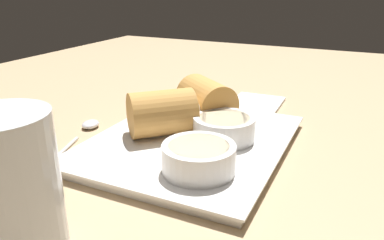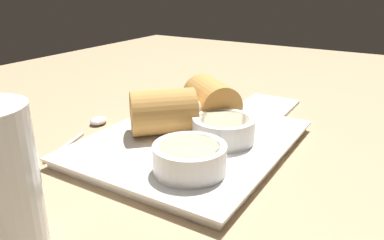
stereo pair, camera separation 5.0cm
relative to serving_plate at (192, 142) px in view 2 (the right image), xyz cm
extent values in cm
cube|color=tan|center=(0.26, -2.56, -1.76)|extent=(180.00, 140.00, 2.00)
cube|color=white|center=(0.00, 0.00, -0.16)|extent=(29.07, 24.17, 1.20)
cube|color=white|center=(0.00, 0.00, 0.59)|extent=(30.24, 25.14, 0.30)
cylinder|color=#D19347|center=(0.77, -4.27, 3.92)|extent=(10.78, 10.83, 6.36)
sphere|color=beige|center=(-1.68, -1.76, 3.92)|extent=(4.13, 4.13, 4.13)
cylinder|color=#D19347|center=(-7.39, -1.06, 3.92)|extent=(10.55, 10.94, 6.36)
sphere|color=#B23D2D|center=(-9.59, -3.79, 3.92)|extent=(4.13, 4.13, 4.13)
cylinder|color=white|center=(-1.21, 4.23, 2.36)|extent=(8.42, 8.42, 3.25)
cylinder|color=beige|center=(-1.21, 4.23, 3.69)|extent=(6.91, 6.91, 0.58)
cylinder|color=white|center=(8.56, 4.90, 2.36)|extent=(8.42, 8.42, 3.25)
cylinder|color=beige|center=(8.56, 4.90, 3.69)|extent=(6.91, 6.91, 0.58)
cylinder|color=silver|center=(9.60, -14.92, -0.51)|extent=(9.50, 3.39, 0.50)
ellipsoid|color=silver|center=(0.72, -17.69, -0.19)|extent=(3.91, 3.41, 1.14)
cube|color=white|center=(-22.22, 2.79, -0.46)|extent=(10.73, 9.18, 0.60)
camera|label=1|loc=(43.26, 20.49, 21.25)|focal=35.00mm
camera|label=2|loc=(40.89, 24.90, 21.25)|focal=35.00mm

